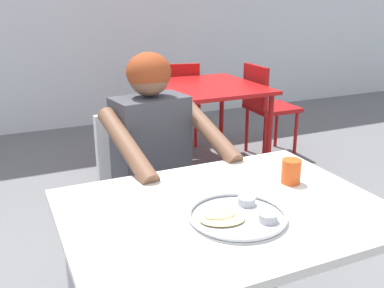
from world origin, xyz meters
TOP-DOWN VIEW (x-y plane):
  - table_foreground at (0.09, -0.01)m, footprint 1.07×0.79m
  - thali_tray at (0.09, -0.10)m, footprint 0.32×0.32m
  - drinking_cup at (0.42, 0.06)m, footprint 0.07×0.07m
  - chair_foreground at (0.07, 0.83)m, footprint 0.45×0.49m
  - diner_foreground at (0.10, 0.61)m, footprint 0.55×0.59m
  - table_background_red at (1.05, 2.04)m, footprint 0.85×0.94m
  - chair_red_left at (0.48, 2.10)m, footprint 0.44×0.43m
  - chair_red_right at (1.67, 2.10)m, footprint 0.43×0.41m
  - chair_red_far at (1.04, 2.70)m, footprint 0.52×0.52m

SIDE VIEW (x-z plane):
  - chair_red_left at x=0.48m, z-range 0.06..0.90m
  - chair_red_far at x=1.04m, z-range 0.07..0.90m
  - chair_foreground at x=0.07m, z-range 0.07..0.93m
  - chair_red_right at x=1.67m, z-range 0.08..0.93m
  - table_background_red at x=1.05m, z-range 0.28..1.01m
  - table_foreground at x=0.09m, z-range 0.29..1.04m
  - diner_foreground at x=0.10m, z-range 0.12..1.31m
  - thali_tray at x=0.09m, z-range 0.74..0.78m
  - drinking_cup at x=0.42m, z-range 0.75..0.85m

